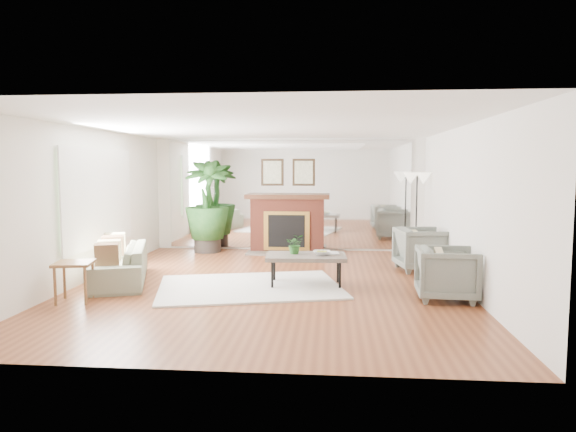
# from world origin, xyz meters

# --- Properties ---
(ground) EXTENTS (7.00, 7.00, 0.00)m
(ground) POSITION_xyz_m (0.00, 0.00, 0.00)
(ground) COLOR brown
(ground) RESTS_ON ground
(wall_left) EXTENTS (0.02, 7.00, 2.50)m
(wall_left) POSITION_xyz_m (-2.99, 0.00, 1.25)
(wall_left) COLOR white
(wall_left) RESTS_ON ground
(wall_right) EXTENTS (0.02, 7.00, 2.50)m
(wall_right) POSITION_xyz_m (2.99, 0.00, 1.25)
(wall_right) COLOR white
(wall_right) RESTS_ON ground
(wall_back) EXTENTS (6.00, 0.02, 2.50)m
(wall_back) POSITION_xyz_m (0.00, 3.49, 1.25)
(wall_back) COLOR white
(wall_back) RESTS_ON ground
(mirror_panel) EXTENTS (5.40, 0.04, 2.40)m
(mirror_panel) POSITION_xyz_m (0.00, 3.47, 1.25)
(mirror_panel) COLOR silver
(mirror_panel) RESTS_ON wall_back
(window_panel) EXTENTS (0.04, 2.40, 1.50)m
(window_panel) POSITION_xyz_m (-2.96, 0.40, 1.35)
(window_panel) COLOR #B2E09E
(window_panel) RESTS_ON wall_left
(fireplace) EXTENTS (1.85, 0.83, 2.05)m
(fireplace) POSITION_xyz_m (0.00, 3.26, 0.66)
(fireplace) COLOR maroon
(fireplace) RESTS_ON ground
(area_rug) EXTENTS (3.15, 2.58, 0.03)m
(area_rug) POSITION_xyz_m (-0.28, -0.23, 0.01)
(area_rug) COLOR silver
(area_rug) RESTS_ON ground
(coffee_table) EXTENTS (1.27, 0.78, 0.49)m
(coffee_table) POSITION_xyz_m (0.58, -0.02, 0.45)
(coffee_table) COLOR #6A5F54
(coffee_table) RESTS_ON ground
(sofa) EXTENTS (1.38, 2.17, 0.59)m
(sofa) POSITION_xyz_m (-2.45, -0.01, 0.30)
(sofa) COLOR gray
(sofa) RESTS_ON ground
(armchair_back) EXTENTS (0.98, 0.96, 0.78)m
(armchair_back) POSITION_xyz_m (2.60, 1.38, 0.39)
(armchair_back) COLOR gray
(armchair_back) RESTS_ON ground
(armchair_front) EXTENTS (0.86, 0.84, 0.74)m
(armchair_front) POSITION_xyz_m (2.60, -0.70, 0.37)
(armchair_front) COLOR gray
(armchair_front) RESTS_ON ground
(side_table) EXTENTS (0.58, 0.58, 0.56)m
(side_table) POSITION_xyz_m (-2.56, -1.26, 0.47)
(side_table) COLOR olive
(side_table) RESTS_ON ground
(potted_ficus) EXTENTS (1.13, 1.13, 2.02)m
(potted_ficus) POSITION_xyz_m (-1.75, 3.05, 1.08)
(potted_ficus) COLOR black
(potted_ficus) RESTS_ON ground
(floor_lamp) EXTENTS (0.57, 0.32, 1.76)m
(floor_lamp) POSITION_xyz_m (2.70, 2.66, 1.50)
(floor_lamp) COLOR black
(floor_lamp) RESTS_ON ground
(tabletop_plant) EXTENTS (0.30, 0.27, 0.31)m
(tabletop_plant) POSITION_xyz_m (0.41, 0.04, 0.65)
(tabletop_plant) COLOR #316826
(tabletop_plant) RESTS_ON coffee_table
(fruit_bowl) EXTENTS (0.28, 0.28, 0.07)m
(fruit_bowl) POSITION_xyz_m (0.83, -0.04, 0.53)
(fruit_bowl) COLOR olive
(fruit_bowl) RESTS_ON coffee_table
(book) EXTENTS (0.24, 0.30, 0.02)m
(book) POSITION_xyz_m (0.89, 0.07, 0.50)
(book) COLOR olive
(book) RESTS_ON coffee_table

